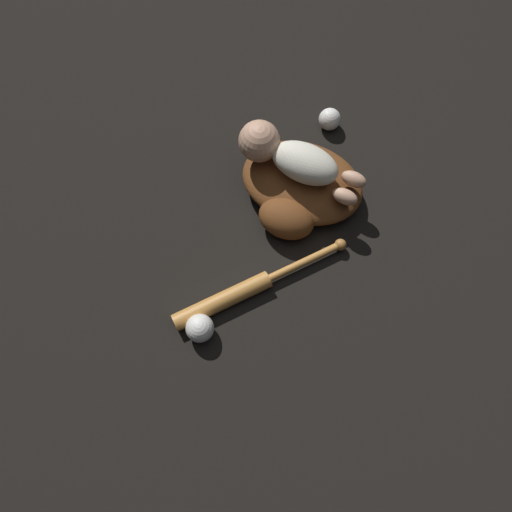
{
  "coord_description": "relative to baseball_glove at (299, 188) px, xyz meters",
  "views": [
    {
      "loc": [
        -0.19,
        0.83,
        1.3
      ],
      "look_at": [
        0.01,
        0.34,
        0.07
      ],
      "focal_mm": 35.0,
      "sensor_mm": 36.0,
      "label": 1
    }
  ],
  "objects": [
    {
      "name": "baseball_bat",
      "position": [
        0.04,
        0.35,
        -0.03
      ],
      "size": [
        0.37,
        0.42,
        0.05
      ],
      "color": "#C6843D",
      "rests_on": "ground"
    },
    {
      "name": "baseball",
      "position": [
        0.09,
        0.49,
        -0.01
      ],
      "size": [
        0.08,
        0.08,
        0.08
      ],
      "color": "white",
      "rests_on": "ground"
    },
    {
      "name": "ground_plane",
      "position": [
        0.02,
        -0.08,
        -0.05
      ],
      "size": [
        6.0,
        6.0,
        0.0
      ],
      "primitive_type": "plane",
      "color": "black"
    },
    {
      "name": "baseball_glove",
      "position": [
        0.0,
        0.0,
        0.0
      ],
      "size": [
        0.36,
        0.33,
        0.1
      ],
      "color": "brown",
      "rests_on": "ground"
    },
    {
      "name": "baby_figure",
      "position": [
        0.05,
        -0.03,
        0.1
      ],
      "size": [
        0.38,
        0.14,
        0.12
      ],
      "color": "silver",
      "rests_on": "baseball_glove"
    },
    {
      "name": "baseball_spare",
      "position": [
        0.0,
        -0.28,
        -0.01
      ],
      "size": [
        0.07,
        0.07,
        0.07
      ],
      "color": "white",
      "rests_on": "ground"
    }
  ]
}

